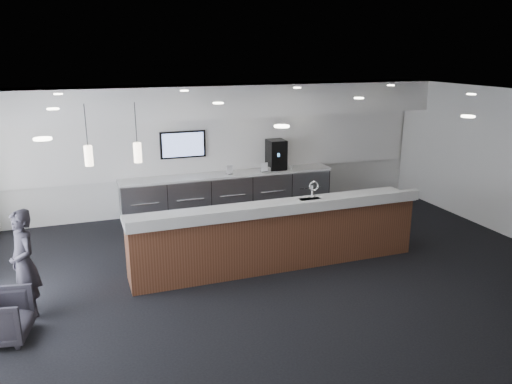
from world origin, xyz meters
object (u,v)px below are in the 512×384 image
object	(u,v)px
lounge_guest	(24,263)
armchair	(1,317)
coffee_machine	(276,155)
service_counter	(277,235)

from	to	relation	value
lounge_guest	armchair	bearing A→B (deg)	-49.29
coffee_machine	lounge_guest	xyz separation A→B (m)	(-5.33, -3.67, -0.51)
service_counter	coffee_machine	xyz separation A→B (m)	(1.27, 3.26, 0.73)
coffee_machine	armchair	size ratio (longest dim) A/B	0.99
armchair	lounge_guest	xyz separation A→B (m)	(0.29, 0.62, 0.47)
service_counter	armchair	world-z (taller)	service_counter
coffee_machine	armchair	distance (m)	7.14
armchair	lounge_guest	size ratio (longest dim) A/B	0.45
coffee_machine	armchair	world-z (taller)	coffee_machine
service_counter	armchair	size ratio (longest dim) A/B	7.31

